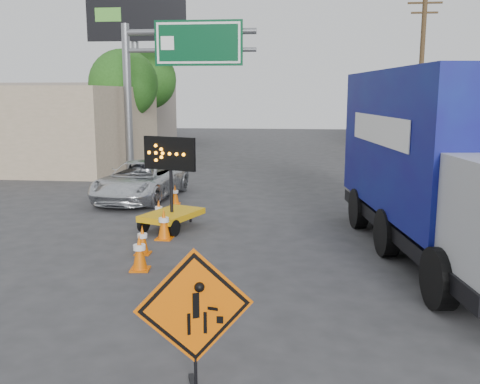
% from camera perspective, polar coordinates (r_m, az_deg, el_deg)
% --- Properties ---
extents(ground, '(100.00, 100.00, 0.00)m').
position_cam_1_polar(ground, '(7.64, -5.46, -18.38)').
color(ground, '#2D2D30').
rests_on(ground, ground).
extents(curb_right, '(0.40, 60.00, 0.12)m').
position_cam_1_polar(curb_right, '(22.60, 20.92, 0.58)').
color(curb_right, gray).
rests_on(curb_right, ground).
extents(storefront_left_near, '(14.00, 10.00, 4.00)m').
position_cam_1_polar(storefront_left_near, '(30.73, -24.11, 6.45)').
color(storefront_left_near, tan).
rests_on(storefront_left_near, ground).
extents(storefront_left_far, '(12.00, 10.00, 4.40)m').
position_cam_1_polar(storefront_left_far, '(43.76, -16.05, 8.15)').
color(storefront_left_far, gray).
rests_on(storefront_left_far, ground).
extents(building_right_far, '(10.00, 14.00, 4.60)m').
position_cam_1_polar(building_right_far, '(38.37, 23.95, 7.54)').
color(building_right_far, tan).
rests_on(building_right_far, ground).
extents(highway_gantry, '(6.18, 0.38, 6.90)m').
position_cam_1_polar(highway_gantry, '(25.22, -7.46, 13.56)').
color(highway_gantry, slate).
rests_on(highway_gantry, ground).
extents(billboard, '(6.10, 0.54, 9.85)m').
position_cam_1_polar(billboard, '(34.05, -11.00, 16.50)').
color(billboard, slate).
rests_on(billboard, ground).
extents(utility_pole_far, '(1.80, 0.26, 9.00)m').
position_cam_1_polar(utility_pole_far, '(31.27, 18.73, 11.79)').
color(utility_pole_far, '#49371F').
rests_on(utility_pole_far, ground).
extents(tree_left_near, '(3.71, 3.71, 6.03)m').
position_cam_1_polar(tree_left_near, '(30.05, -12.33, 11.18)').
color(tree_left_near, '#49371F').
rests_on(tree_left_near, ground).
extents(tree_left_far, '(4.10, 4.10, 6.66)m').
position_cam_1_polar(tree_left_far, '(38.00, -9.96, 11.72)').
color(tree_left_far, '#49371F').
rests_on(tree_left_far, ground).
extents(construction_sign, '(1.37, 0.99, 1.91)m').
position_cam_1_polar(construction_sign, '(6.58, -4.84, -13.56)').
color(construction_sign, black).
rests_on(construction_sign, ground).
extents(arrow_board, '(1.64, 2.05, 2.54)m').
position_cam_1_polar(arrow_board, '(14.73, -7.29, -1.75)').
color(arrow_board, '#CF950B').
rests_on(arrow_board, ground).
extents(pickup_truck, '(2.67, 5.02, 1.34)m').
position_cam_1_polar(pickup_truck, '(19.07, -10.50, 1.23)').
color(pickup_truck, silver).
rests_on(pickup_truck, ground).
extents(box_truck, '(3.77, 9.16, 4.21)m').
position_cam_1_polar(box_truck, '(12.82, 21.23, 1.83)').
color(box_truck, black).
rests_on(box_truck, ground).
extents(cone_a, '(0.44, 0.44, 0.79)m').
position_cam_1_polar(cone_a, '(11.50, -10.67, -6.32)').
color(cone_a, '#DD5A04').
rests_on(cone_a, ground).
extents(cone_b, '(0.36, 0.36, 0.69)m').
position_cam_1_polar(cone_b, '(12.62, -10.36, -5.01)').
color(cone_b, '#DD5A04').
rests_on(cone_b, ground).
extents(cone_c, '(0.43, 0.43, 0.80)m').
position_cam_1_polar(cone_c, '(13.78, -8.12, -3.39)').
color(cone_c, '#DD5A04').
rests_on(cone_c, ground).
extents(cone_d, '(0.37, 0.37, 0.66)m').
position_cam_1_polar(cone_d, '(15.62, -8.66, -2.03)').
color(cone_d, '#DD5A04').
rests_on(cone_d, ground).
extents(cone_e, '(0.38, 0.38, 0.67)m').
position_cam_1_polar(cone_e, '(18.09, -6.94, -0.25)').
color(cone_e, '#DD5A04').
rests_on(cone_e, ground).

